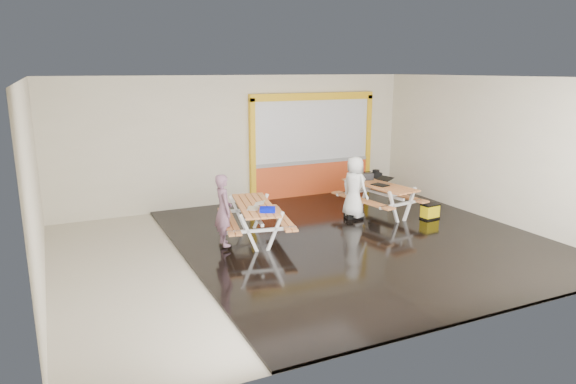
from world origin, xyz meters
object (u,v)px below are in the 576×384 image
picnic_table_left (255,213)px  person_right (355,187)px  backpack (376,179)px  blue_pouch (268,210)px  fluke_bag (430,212)px  person_left (223,210)px  picnic_table_right (379,192)px  laptop_left (255,206)px  dark_case (354,215)px  laptop_right (382,183)px  toolbox (365,177)px

picnic_table_left → person_right: (2.75, 0.38, 0.23)m
picnic_table_left → backpack: backpack is taller
picnic_table_left → blue_pouch: 0.71m
fluke_bag → person_left: bearing=178.9°
picnic_table_right → laptop_left: (-3.68, -0.84, 0.24)m
picnic_table_right → dark_case: picnic_table_right is taller
laptop_right → laptop_left: bearing=-168.6°
person_left → toolbox: person_left is taller
toolbox → laptop_left: bearing=-158.8°
backpack → picnic_table_left: bearing=-161.6°
picnic_table_left → person_right: 2.79m
picnic_table_right → laptop_left: 3.78m
backpack → dark_case: size_ratio=1.21×
dark_case → picnic_table_left: bearing=-170.0°
picnic_table_left → toolbox: bearing=17.0°
picnic_table_left → blue_pouch: size_ratio=7.43×
laptop_right → fluke_bag: 1.37m
blue_pouch → toolbox: bearing=26.5°
person_left → laptop_left: size_ratio=3.24×
dark_case → backpack: bearing=34.9°
picnic_table_left → blue_pouch: bearing=-88.8°
person_right → person_left: bearing=83.1°
picnic_table_left → laptop_left: (-0.12, -0.34, 0.24)m
laptop_right → dark_case: laptop_right is taller
toolbox → dark_case: bearing=-140.3°
person_right → blue_pouch: 2.93m
person_right → toolbox: 1.04m
blue_pouch → fluke_bag: blue_pouch is taller
toolbox → dark_case: 1.20m
person_right → dark_case: (0.07, 0.11, -0.74)m
picnic_table_left → toolbox: size_ratio=5.71×
laptop_left → blue_pouch: bearing=-67.8°
laptop_right → dark_case: 1.07m
laptop_left → dark_case: 3.15m
dark_case → toolbox: bearing=39.7°
toolbox → laptop_right: bearing=-86.0°
person_right → blue_pouch: bearing=93.5°
laptop_left → laptop_right: laptop_right is taller
person_left → toolbox: bearing=-70.9°
picnic_table_left → person_left: size_ratio=1.55×
laptop_right → fluke_bag: laptop_right is taller
picnic_table_right → laptop_right: (0.01, -0.10, 0.26)m
laptop_left → person_left: bearing=175.5°
picnic_table_left → fluke_bag: bearing=-4.9°
laptop_right → fluke_bag: (0.91, -0.79, -0.66)m
picnic_table_left → picnic_table_right: picnic_table_right is taller
picnic_table_left → laptop_right: (3.57, 0.40, 0.26)m
backpack → person_left: bearing=-161.4°
person_left → backpack: bearing=-69.8°
laptop_left → toolbox: toolbox is taller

